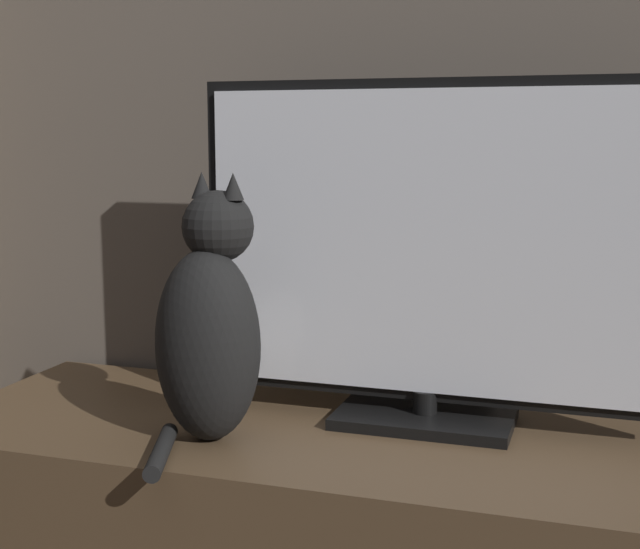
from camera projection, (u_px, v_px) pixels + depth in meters
tv_stand at (323, 537)px, 1.61m from camera, size 1.41×0.53×0.41m
tv at (428, 256)px, 1.56m from camera, size 0.83×0.19×0.61m
cat at (211, 329)px, 1.50m from camera, size 0.22×0.32×0.45m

